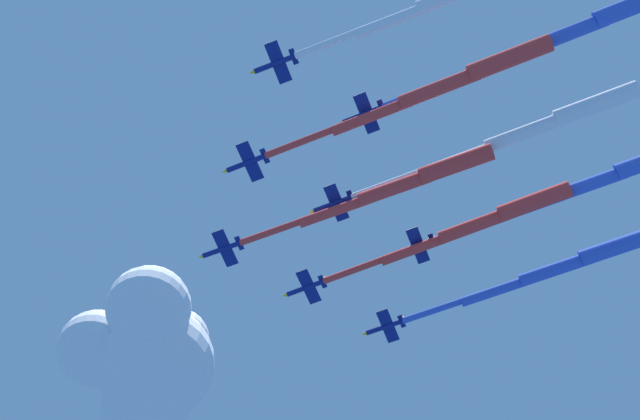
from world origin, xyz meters
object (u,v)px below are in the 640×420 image
object	(u,v)px
jet_port_inner	(441,86)
jet_port_outer	(556,268)
jet_lead	(395,187)
jet_port_mid	(528,131)
jet_trail_port	(591,183)
jet_starboard_outer	(566,34)
jet_starboard_inner	(475,225)

from	to	relation	value
jet_port_inner	jet_port_outer	world-z (taller)	jet_port_outer
jet_lead	jet_port_mid	world-z (taller)	jet_port_mid
jet_port_inner	jet_trail_port	distance (m)	39.14
jet_port_inner	jet_starboard_outer	distance (m)	26.04
jet_lead	jet_starboard_outer	size ratio (longest dim) A/B	0.94
jet_lead	jet_starboard_inner	xyz separation A→B (m)	(-6.88, 18.23, 1.61)
jet_lead	jet_trail_port	distance (m)	41.02
jet_starboard_inner	jet_trail_port	bearing A→B (deg)	62.18
jet_port_outer	jet_starboard_outer	size ratio (longest dim) A/B	0.95
jet_starboard_inner	jet_lead	bearing A→B (deg)	-69.32
jet_starboard_outer	jet_lead	bearing A→B (deg)	-140.90
jet_port_mid	jet_trail_port	xyz separation A→B (m)	(-9.52, 15.67, 0.31)
jet_port_inner	jet_trail_port	world-z (taller)	jet_trail_port
jet_port_inner	jet_starboard_inner	xyz separation A→B (m)	(-28.73, 12.77, 1.83)
jet_port_mid	jet_lead	bearing A→B (deg)	-120.09
jet_port_outer	jet_trail_port	xyz separation A→B (m)	(19.85, 2.88, 0.81)
jet_starboard_inner	jet_port_outer	distance (m)	21.11
jet_port_inner	jet_starboard_inner	size ratio (longest dim) A/B	1.07
jet_port_outer	jet_starboard_outer	distance (m)	50.36
jet_lead	jet_starboard_outer	world-z (taller)	jet_starboard_outer
jet_port_mid	jet_port_outer	xyz separation A→B (m)	(-29.37, 12.79, -0.51)
jet_trail_port	jet_port_outer	bearing A→B (deg)	-171.75
jet_trail_port	jet_lead	bearing A→B (deg)	-96.93
jet_starboard_inner	jet_port_outer	bearing A→B (deg)	112.36
jet_port_mid	jet_starboard_outer	size ratio (longest dim) A/B	1.01
jet_starboard_inner	jet_port_mid	bearing A→B (deg)	17.49
jet_port_inner	jet_starboard_inner	distance (m)	31.50
jet_lead	jet_trail_port	xyz separation A→B (m)	(4.94, 40.62, 2.81)
jet_port_outer	jet_trail_port	bearing A→B (deg)	8.25
jet_starboard_inner	jet_trail_port	size ratio (longest dim) A/B	0.99
jet_starboard_outer	jet_trail_port	distance (m)	32.13
jet_lead	jet_port_outer	bearing A→B (deg)	111.55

